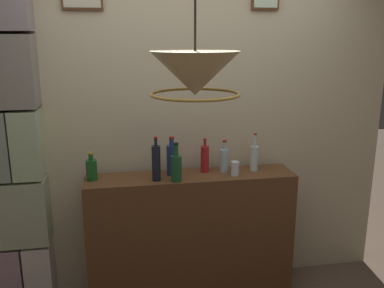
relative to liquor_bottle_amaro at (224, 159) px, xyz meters
name	(u,v)px	position (x,y,z in m)	size (l,w,h in m)	color
panelled_rear_partition	(185,119)	(-0.26, 0.20, 0.28)	(3.23, 0.15, 2.54)	beige
stone_pillar	(12,142)	(-1.50, 0.08, 0.18)	(0.41, 0.29, 2.47)	gray
bar_shelf_unit	(191,236)	(-0.26, -0.04, -0.59)	(1.54, 0.32, 0.98)	brown
liquor_bottle_amaro	(224,159)	(0.00, 0.00, 0.00)	(0.06, 0.06, 0.24)	#A3BDC9
liquor_bottle_gin	(254,157)	(0.23, -0.01, 0.01)	(0.06, 0.06, 0.29)	silver
liquor_bottle_brandy	(205,158)	(-0.14, 0.03, 0.01)	(0.06, 0.06, 0.26)	#A71D20
liquor_bottle_scotch	(92,169)	(-0.97, -0.01, -0.02)	(0.08, 0.08, 0.20)	#195321
liquor_bottle_mezcal	(172,159)	(-0.40, 0.00, 0.02)	(0.08, 0.08, 0.29)	navy
liquor_bottle_whiskey	(176,167)	(-0.38, -0.15, 0.01)	(0.07, 0.07, 0.28)	#174C26
liquor_bottle_rum	(156,163)	(-0.52, -0.11, 0.04)	(0.06, 0.06, 0.32)	black
glass_tumbler_rocks	(235,168)	(0.06, -0.10, -0.04)	(0.06, 0.06, 0.11)	silver
pendant_lamp	(195,75)	(-0.38, -0.83, 0.71)	(0.46, 0.46, 0.57)	beige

